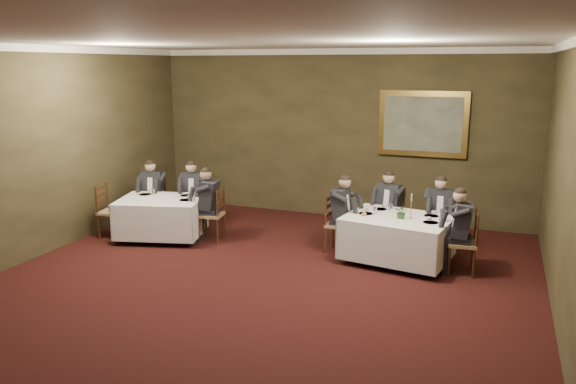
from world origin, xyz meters
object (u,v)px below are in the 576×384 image
Objects in this scene: diner_sec_backleft at (154,202)px; chair_main_endright at (462,256)px; diner_sec_backright at (194,203)px; chair_sec_endleft at (112,222)px; diner_sec_endright at (211,213)px; chair_sec_endright at (212,225)px; painting at (423,124)px; table_main at (397,236)px; chair_main_backleft at (389,229)px; candlestick at (411,209)px; table_second at (161,215)px; chair_sec_backleft at (155,212)px; centerpiece at (402,211)px; diner_main_backright at (439,223)px; chair_main_backright at (438,236)px; diner_main_endright at (462,242)px; diner_main_backleft at (389,217)px; diner_main_endleft at (339,223)px; chair_main_endleft at (339,236)px; chair_sec_backright at (194,214)px.

chair_main_endright is at bearing 162.78° from diner_sec_backleft.
diner_sec_backright is 1.35× the size of chair_sec_endleft.
chair_sec_endleft is at bearing 95.73° from diner_sec_endright.
painting reaches higher than chair_sec_endright.
diner_sec_endright reaches higher than table_main.
chair_main_backleft is 3.86m from diner_sec_backright.
diner_sec_backleft is at bearing 66.23° from diner_sec_endright.
candlestick is 2.65m from painting.
table_second is 4.22× the size of candlestick.
table_second is 1.78× the size of chair_main_endright.
centerpiece is at bearing 162.80° from chair_sec_backleft.
diner_sec_backright is (-4.71, -0.21, 0.00)m from diner_main_backright.
candlestick reaches higher than table_main.
chair_main_backright is 4.72m from diner_sec_backright.
diner_main_endright is at bearing -8.88° from table_main.
centerpiece is at bearing -151.53° from candlestick.
chair_main_backright is at bearing -70.63° from painting.
diner_sec_backright is (-3.83, -0.36, 0.23)m from chair_main_backleft.
chair_sec_endleft is at bearing 31.80° from diner_main_backleft.
chair_sec_endleft is 6.28m from painting.
diner_sec_endright is 4.47m from painting.
table_main is at bearing -177.53° from candlestick.
candlestick is at bearing 87.94° from chair_sec_endleft.
diner_sec_backright is 1.00× the size of diner_sec_endright.
table_second is 1.32× the size of diner_sec_backright.
painting is (3.42, 2.44, 1.53)m from diner_sec_endright.
chair_main_endright is (1.35, -1.07, 0.00)m from chair_main_backleft.
chair_sec_endleft is (-6.29, -0.38, -0.23)m from diner_main_endright.
diner_main_endleft and diner_main_endright have the same top height.
chair_main_endleft is 3.90m from diner_sec_backleft.
diner_sec_backright is (-5.17, 0.72, 0.00)m from diner_main_endright.
chair_main_backright is 0.74× the size of diner_main_backright.
painting is at bearing 16.62° from chair_main_endright.
diner_sec_backright is 0.78× the size of painting.
chair_sec_backright is (-4.71, -0.21, 0.00)m from chair_main_backright.
chair_main_backright is at bearing 53.69° from table_main.
diner_main_endleft reaches higher than chair_main_endright.
chair_sec_backright is 2.38× the size of candlestick.
chair_main_backright is 1.73m from diner_main_endleft.
chair_main_backleft is 0.89m from chair_main_backright.
diner_sec_backright is 0.98m from chair_sec_endright.
table_main is 1.84× the size of chair_sec_endright.
diner_main_endleft is at bearing 75.59° from diner_main_endright.
diner_sec_backleft is (0.00, -0.01, 0.23)m from chair_sec_backleft.
centerpiece is (-0.51, -0.84, 0.60)m from chair_main_backright.
chair_sec_endright is 4.54m from painting.
chair_main_endright is at bearing 82.85° from chair_main_endleft.
chair_main_endright and chair_sec_backright have the same top height.
painting is at bearing 156.66° from chair_main_endleft.
chair_main_backleft is 0.74× the size of diner_sec_endright.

